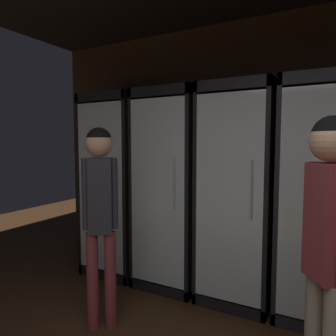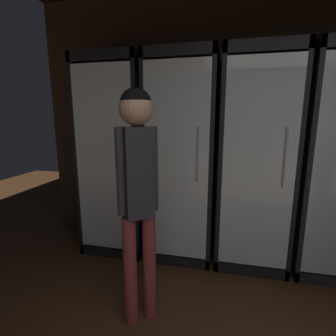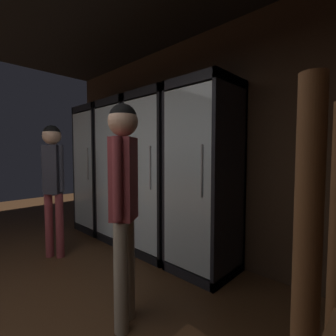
{
  "view_description": "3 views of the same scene",
  "coord_description": "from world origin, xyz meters",
  "px_view_note": "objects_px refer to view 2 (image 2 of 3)",
  "views": [
    {
      "loc": [
        0.27,
        -0.24,
        1.54
      ],
      "look_at": [
        -1.18,
        2.43,
        1.29
      ],
      "focal_mm": 33.04,
      "sensor_mm": 36.0,
      "label": 1
    },
    {
      "loc": [
        -0.82,
        0.14,
        1.48
      ],
      "look_at": [
        -1.41,
        2.68,
        0.94
      ],
      "focal_mm": 26.62,
      "sensor_mm": 36.0,
      "label": 2
    },
    {
      "loc": [
        1.73,
        0.48,
        1.31
      ],
      "look_at": [
        -0.35,
        2.66,
        1.13
      ],
      "focal_mm": 25.92,
      "sensor_mm": 36.0,
      "label": 3
    }
  ],
  "objects_px": {
    "cooler_far_left": "(119,158)",
    "shopper_near": "(138,180)",
    "cooler_left": "(182,160)",
    "cooler_center": "(254,163)",
    "cooler_right": "(335,166)"
  },
  "relations": [
    {
      "from": "cooler_far_left",
      "to": "cooler_center",
      "type": "height_order",
      "value": "same"
    },
    {
      "from": "cooler_far_left",
      "to": "cooler_left",
      "type": "bearing_deg",
      "value": -0.08
    },
    {
      "from": "cooler_center",
      "to": "shopper_near",
      "type": "height_order",
      "value": "cooler_center"
    },
    {
      "from": "cooler_left",
      "to": "cooler_center",
      "type": "bearing_deg",
      "value": 0.11
    },
    {
      "from": "cooler_center",
      "to": "cooler_right",
      "type": "height_order",
      "value": "same"
    },
    {
      "from": "cooler_right",
      "to": "shopper_near",
      "type": "bearing_deg",
      "value": -146.19
    },
    {
      "from": "shopper_near",
      "to": "cooler_left",
      "type": "bearing_deg",
      "value": 83.42
    },
    {
      "from": "cooler_far_left",
      "to": "cooler_center",
      "type": "relative_size",
      "value": 1.0
    },
    {
      "from": "shopper_near",
      "to": "cooler_far_left",
      "type": "bearing_deg",
      "value": 119.76
    },
    {
      "from": "cooler_center",
      "to": "shopper_near",
      "type": "distance_m",
      "value": 1.35
    },
    {
      "from": "cooler_far_left",
      "to": "shopper_near",
      "type": "xyz_separation_m",
      "value": [
        0.6,
        -1.05,
        0.04
      ]
    },
    {
      "from": "cooler_far_left",
      "to": "shopper_near",
      "type": "relative_size",
      "value": 1.26
    },
    {
      "from": "cooler_center",
      "to": "cooler_right",
      "type": "bearing_deg",
      "value": -0.23
    },
    {
      "from": "cooler_left",
      "to": "cooler_center",
      "type": "xyz_separation_m",
      "value": [
        0.72,
        0.0,
        -0.0
      ]
    },
    {
      "from": "cooler_right",
      "to": "shopper_near",
      "type": "distance_m",
      "value": 1.89
    }
  ]
}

